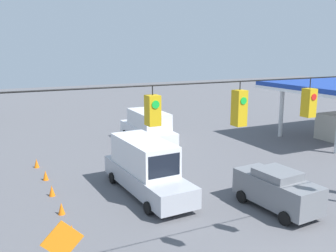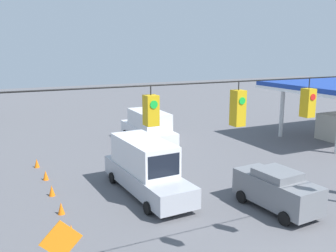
{
  "view_description": "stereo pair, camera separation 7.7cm",
  "coord_description": "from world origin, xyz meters",
  "px_view_note": "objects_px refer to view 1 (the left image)",
  "views": [
    {
      "loc": [
        9.04,
        7.18,
        7.74
      ],
      "look_at": [
        -0.38,
        -12.2,
        3.2
      ],
      "focal_mm": 40.0,
      "sensor_mm": 36.0,
      "label": 1
    },
    {
      "loc": [
        8.97,
        7.21,
        7.74
      ],
      "look_at": [
        -0.38,
        -12.2,
        3.2
      ],
      "focal_mm": 40.0,
      "sensor_mm": 36.0,
      "label": 2
    }
  ],
  "objects_px": {
    "traffic_cone_fourth": "(52,191)",
    "work_zone_sign": "(63,247)",
    "traffic_cone_second": "(72,231)",
    "traffic_cone_fifth": "(46,175)",
    "overhead_signal_span": "(306,139)",
    "box_truck_white_oncoming_deep": "(148,127)",
    "box_truck_silver_withflow_mid": "(145,167)",
    "sedan_grey_crossing_near": "(277,189)",
    "traffic_cone_farthest": "(37,163)",
    "traffic_cone_third": "(61,208)"
  },
  "relations": [
    {
      "from": "traffic_cone_fifth",
      "to": "overhead_signal_span",
      "type": "bearing_deg",
      "value": 114.95
    },
    {
      "from": "sedan_grey_crossing_near",
      "to": "traffic_cone_fifth",
      "type": "height_order",
      "value": "sedan_grey_crossing_near"
    },
    {
      "from": "traffic_cone_third",
      "to": "traffic_cone_farthest",
      "type": "relative_size",
      "value": 1.0
    },
    {
      "from": "traffic_cone_third",
      "to": "work_zone_sign",
      "type": "height_order",
      "value": "work_zone_sign"
    },
    {
      "from": "traffic_cone_fifth",
      "to": "traffic_cone_farthest",
      "type": "distance_m",
      "value": 2.72
    },
    {
      "from": "work_zone_sign",
      "to": "traffic_cone_fifth",
      "type": "bearing_deg",
      "value": -95.25
    },
    {
      "from": "traffic_cone_farthest",
      "to": "work_zone_sign",
      "type": "height_order",
      "value": "work_zone_sign"
    },
    {
      "from": "box_truck_white_oncoming_deep",
      "to": "traffic_cone_farthest",
      "type": "distance_m",
      "value": 9.69
    },
    {
      "from": "traffic_cone_fifth",
      "to": "traffic_cone_farthest",
      "type": "bearing_deg",
      "value": -86.21
    },
    {
      "from": "traffic_cone_second",
      "to": "work_zone_sign",
      "type": "bearing_deg",
      "value": 76.02
    },
    {
      "from": "sedan_grey_crossing_near",
      "to": "traffic_cone_third",
      "type": "height_order",
      "value": "sedan_grey_crossing_near"
    },
    {
      "from": "overhead_signal_span",
      "to": "work_zone_sign",
      "type": "relative_size",
      "value": 6.67
    },
    {
      "from": "overhead_signal_span",
      "to": "sedan_grey_crossing_near",
      "type": "relative_size",
      "value": 4.2
    },
    {
      "from": "overhead_signal_span",
      "to": "traffic_cone_fourth",
      "type": "relative_size",
      "value": 32.31
    },
    {
      "from": "traffic_cone_second",
      "to": "traffic_cone_third",
      "type": "distance_m",
      "value": 2.46
    },
    {
      "from": "traffic_cone_fourth",
      "to": "work_zone_sign",
      "type": "height_order",
      "value": "work_zone_sign"
    },
    {
      "from": "box_truck_white_oncoming_deep",
      "to": "traffic_cone_second",
      "type": "relative_size",
      "value": 12.39
    },
    {
      "from": "traffic_cone_second",
      "to": "overhead_signal_span",
      "type": "bearing_deg",
      "value": 136.71
    },
    {
      "from": "overhead_signal_span",
      "to": "traffic_cone_fifth",
      "type": "height_order",
      "value": "overhead_signal_span"
    },
    {
      "from": "traffic_cone_fifth",
      "to": "work_zone_sign",
      "type": "distance_m",
      "value": 11.97
    },
    {
      "from": "traffic_cone_second",
      "to": "box_truck_silver_withflow_mid",
      "type": "bearing_deg",
      "value": -145.07
    },
    {
      "from": "traffic_cone_fourth",
      "to": "traffic_cone_second",
      "type": "bearing_deg",
      "value": 90.18
    },
    {
      "from": "overhead_signal_span",
      "to": "box_truck_white_oncoming_deep",
      "type": "relative_size",
      "value": 2.61
    },
    {
      "from": "traffic_cone_second",
      "to": "traffic_cone_third",
      "type": "relative_size",
      "value": 1.0
    },
    {
      "from": "traffic_cone_fifth",
      "to": "traffic_cone_second",
      "type": "bearing_deg",
      "value": 89.67
    },
    {
      "from": "overhead_signal_span",
      "to": "work_zone_sign",
      "type": "height_order",
      "value": "overhead_signal_span"
    },
    {
      "from": "overhead_signal_span",
      "to": "traffic_cone_fifth",
      "type": "relative_size",
      "value": 32.31
    },
    {
      "from": "traffic_cone_second",
      "to": "traffic_cone_fifth",
      "type": "distance_m",
      "value": 7.63
    },
    {
      "from": "box_truck_silver_withflow_mid",
      "to": "traffic_cone_farthest",
      "type": "xyz_separation_m",
      "value": [
        4.79,
        -7.09,
        -1.14
      ]
    },
    {
      "from": "traffic_cone_fifth",
      "to": "traffic_cone_farthest",
      "type": "relative_size",
      "value": 1.0
    },
    {
      "from": "box_truck_silver_withflow_mid",
      "to": "sedan_grey_crossing_near",
      "type": "height_order",
      "value": "box_truck_silver_withflow_mid"
    },
    {
      "from": "traffic_cone_fourth",
      "to": "traffic_cone_third",
      "type": "bearing_deg",
      "value": 90.99
    },
    {
      "from": "box_truck_white_oncoming_deep",
      "to": "work_zone_sign",
      "type": "relative_size",
      "value": 2.56
    },
    {
      "from": "work_zone_sign",
      "to": "sedan_grey_crossing_near",
      "type": "bearing_deg",
      "value": -165.82
    },
    {
      "from": "box_truck_silver_withflow_mid",
      "to": "traffic_cone_third",
      "type": "bearing_deg",
      "value": 9.66
    },
    {
      "from": "traffic_cone_third",
      "to": "traffic_cone_fourth",
      "type": "distance_m",
      "value": 2.49
    },
    {
      "from": "overhead_signal_span",
      "to": "traffic_cone_fifth",
      "type": "distance_m",
      "value": 15.74
    },
    {
      "from": "traffic_cone_second",
      "to": "traffic_cone_fourth",
      "type": "bearing_deg",
      "value": -89.82
    },
    {
      "from": "overhead_signal_span",
      "to": "traffic_cone_farthest",
      "type": "relative_size",
      "value": 32.31
    },
    {
      "from": "box_truck_white_oncoming_deep",
      "to": "traffic_cone_fourth",
      "type": "distance_m",
      "value": 12.36
    },
    {
      "from": "overhead_signal_span",
      "to": "sedan_grey_crossing_near",
      "type": "bearing_deg",
      "value": -124.76
    },
    {
      "from": "sedan_grey_crossing_near",
      "to": "traffic_cone_second",
      "type": "distance_m",
      "value": 9.68
    },
    {
      "from": "work_zone_sign",
      "to": "traffic_cone_third",
      "type": "bearing_deg",
      "value": -99.14
    },
    {
      "from": "traffic_cone_third",
      "to": "work_zone_sign",
      "type": "relative_size",
      "value": 0.21
    },
    {
      "from": "traffic_cone_third",
      "to": "traffic_cone_fifth",
      "type": "relative_size",
      "value": 1.0
    },
    {
      "from": "box_truck_white_oncoming_deep",
      "to": "traffic_cone_second",
      "type": "distance_m",
      "value": 16.12
    },
    {
      "from": "box_truck_silver_withflow_mid",
      "to": "work_zone_sign",
      "type": "bearing_deg",
      "value": 52.51
    },
    {
      "from": "sedan_grey_crossing_near",
      "to": "traffic_cone_fifth",
      "type": "xyz_separation_m",
      "value": [
        9.49,
        -9.13,
        -0.74
      ]
    },
    {
      "from": "box_truck_silver_withflow_mid",
      "to": "sedan_grey_crossing_near",
      "type": "distance_m",
      "value": 6.82
    },
    {
      "from": "traffic_cone_third",
      "to": "traffic_cone_fourth",
      "type": "xyz_separation_m",
      "value": [
        0.04,
        -2.49,
        0.0
      ]
    }
  ]
}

